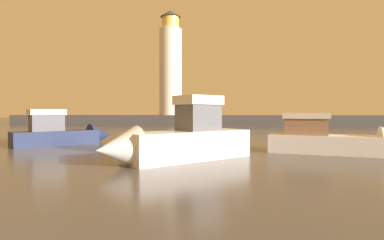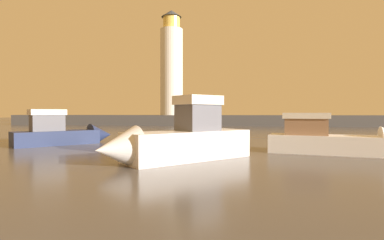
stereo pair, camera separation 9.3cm
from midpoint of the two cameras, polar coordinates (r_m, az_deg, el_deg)
The scene contains 6 objects.
ground_plane at distance 28.35m, azimuth -0.41°, elevation -3.25°, with size 220.00×220.00×0.00m, color #4C4742.
breakwater at distance 54.97m, azimuth 3.95°, elevation -0.07°, with size 77.26×4.34×1.86m, color #423F3D.
lighthouse at distance 56.77m, azimuth -4.05°, elevation 10.01°, with size 4.05×4.05×18.95m.
motorboat_0 at distance 14.61m, azimuth -3.08°, elevation -3.74°, with size 6.90×6.99×3.32m.
motorboat_1 at distance 18.87m, azimuth 26.21°, elevation -3.51°, with size 7.84×3.66×2.72m.
motorboat_3 at distance 24.08m, azimuth -22.22°, elevation -2.35°, with size 5.93×6.39×2.84m.
Camera 1 is at (4.35, -1.06, 2.27)m, focal length 28.82 mm.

